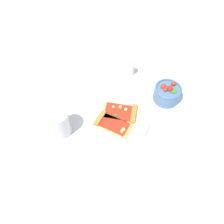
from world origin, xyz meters
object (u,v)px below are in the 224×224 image
pizza_slice_near (111,124)px  paper_napkin (70,174)px  plate (118,118)px  pizza_slice_far (122,112)px  salad_bowl (167,93)px  soda_glass (60,124)px  pepper_shaker (131,68)px

pizza_slice_near → paper_napkin: 0.25m
plate → pizza_slice_far: (0.02, 0.02, 0.01)m
plate → salad_bowl: bearing=22.8°
salad_bowl → soda_glass: size_ratio=0.98×
pizza_slice_near → pizza_slice_far: size_ratio=1.00×
plate → pizza_slice_far: pizza_slice_far is taller
soda_glass → paper_napkin: size_ratio=0.97×
pizza_slice_far → paper_napkin: size_ratio=1.31×
pizza_slice_near → paper_napkin: pizza_slice_near is taller
plate → pizza_slice_far: bearing=51.8°
plate → paper_napkin: (-0.20, -0.22, -0.01)m
salad_bowl → paper_napkin: size_ratio=0.95×
paper_napkin → soda_glass: bearing=101.4°
soda_glass → pepper_shaker: bearing=42.9°
pizza_slice_near → pepper_shaker: pepper_shaker is taller
soda_glass → pizza_slice_near: bearing=1.4°
pizza_slice_near → paper_napkin: (-0.17, -0.19, -0.02)m
pepper_shaker → pizza_slice_far: bearing=-106.1°
pizza_slice_near → soda_glass: 0.21m
soda_glass → paper_napkin: bearing=-78.6°
salad_bowl → pizza_slice_near: bearing=-153.7°
paper_napkin → pepper_shaker: bearing=59.7°
plate → pepper_shaker: 0.28m
pizza_slice_far → pizza_slice_near: bearing=-132.2°
pizza_slice_near → pizza_slice_far: 0.07m
paper_napkin → pizza_slice_far: bearing=49.0°
plate → pepper_shaker: bearing=71.7°
soda_glass → paper_napkin: soda_glass is taller
pizza_slice_far → salad_bowl: bearing=19.2°
salad_bowl → pepper_shaker: salad_bowl is taller
salad_bowl → pepper_shaker: (-0.14, 0.17, -0.00)m
paper_napkin → pizza_slice_near: bearing=49.3°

